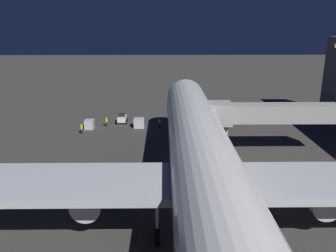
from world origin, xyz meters
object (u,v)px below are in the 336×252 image
(airliner_at_gate, at_px, (207,174))
(jet_bridge, at_px, (262,113))
(baggage_container_near_belt, at_px, (89,124))
(ground_crew_marshaller_fwd, at_px, (106,122))
(baggage_container_mid_row, at_px, (139,123))
(ground_crew_near_nose_gear, at_px, (160,122))
(traffic_cone_nose_port, at_px, (197,127))
(baggage_tug_spare, at_px, (122,119))
(ground_crew_by_belt_loader, at_px, (82,128))
(traffic_cone_nose_starboard, at_px, (172,127))

(airliner_at_gate, relative_size, jet_bridge, 3.67)
(baggage_container_near_belt, relative_size, ground_crew_marshaller_fwd, 1.02)
(baggage_container_near_belt, relative_size, baggage_container_mid_row, 0.97)
(ground_crew_near_nose_gear, height_order, traffic_cone_nose_port, ground_crew_near_nose_gear)
(airliner_at_gate, height_order, baggage_tug_spare, airliner_at_gate)
(airliner_at_gate, bearing_deg, baggage_tug_spare, -72.23)
(baggage_container_near_belt, xyz_separation_m, baggage_container_mid_row, (-8.74, -0.56, 0.06))
(airliner_at_gate, distance_m, baggage_container_mid_row, 33.95)
(baggage_container_mid_row, bearing_deg, ground_crew_by_belt_loader, 20.31)
(ground_crew_near_nose_gear, relative_size, ground_crew_marshaller_fwd, 1.02)
(jet_bridge, xyz_separation_m, baggage_tug_spare, (21.43, -16.09, -5.22))
(airliner_at_gate, xyz_separation_m, baggage_container_mid_row, (8.04, -32.59, -5.08))
(ground_crew_marshaller_fwd, relative_size, traffic_cone_nose_port, 3.16)
(airliner_at_gate, height_order, jet_bridge, airliner_at_gate)
(baggage_tug_spare, xyz_separation_m, traffic_cone_nose_starboard, (-9.22, 3.69, -0.51))
(jet_bridge, distance_m, ground_crew_near_nose_gear, 19.98)
(baggage_tug_spare, height_order, ground_crew_near_nose_gear, baggage_tug_spare)
(baggage_container_mid_row, xyz_separation_m, traffic_cone_nose_port, (-10.24, 0.67, -0.57))
(baggage_container_near_belt, bearing_deg, baggage_tug_spare, -146.27)
(jet_bridge, relative_size, ground_crew_by_belt_loader, 10.49)
(baggage_container_near_belt, relative_size, ground_crew_by_belt_loader, 1.02)
(ground_crew_near_nose_gear, distance_m, ground_crew_marshaller_fwd, 9.58)
(airliner_at_gate, relative_size, traffic_cone_nose_starboard, 121.48)
(airliner_at_gate, bearing_deg, baggage_container_mid_row, -76.14)
(baggage_container_near_belt, xyz_separation_m, traffic_cone_nose_port, (-18.98, 0.11, -0.51))
(baggage_container_near_belt, bearing_deg, ground_crew_marshaller_fwd, -158.37)
(ground_crew_by_belt_loader, bearing_deg, traffic_cone_nose_starboard, -169.52)
(baggage_container_near_belt, bearing_deg, ground_crew_by_belt_loader, 76.63)
(traffic_cone_nose_port, bearing_deg, baggage_tug_spare, -15.16)
(airliner_at_gate, distance_m, traffic_cone_nose_port, 32.49)
(jet_bridge, distance_m, baggage_container_near_belt, 30.03)
(jet_bridge, relative_size, traffic_cone_nose_starboard, 33.06)
(baggage_container_near_belt, distance_m, ground_crew_by_belt_loader, 3.02)
(jet_bridge, height_order, traffic_cone_nose_port, jet_bridge)
(jet_bridge, distance_m, baggage_container_mid_row, 22.88)
(baggage_container_near_belt, relative_size, traffic_cone_nose_port, 3.21)
(baggage_tug_spare, height_order, ground_crew_by_belt_loader, baggage_tug_spare)
(baggage_container_near_belt, bearing_deg, traffic_cone_nose_port, 179.68)
(traffic_cone_nose_port, height_order, traffic_cone_nose_starboard, same)
(airliner_at_gate, xyz_separation_m, baggage_tug_spare, (11.42, -35.61, -5.14))
(baggage_container_mid_row, relative_size, traffic_cone_nose_starboard, 3.31)
(ground_crew_marshaller_fwd, xyz_separation_m, traffic_cone_nose_port, (-16.14, 1.23, -0.68))
(baggage_tug_spare, relative_size, traffic_cone_nose_port, 5.09)
(baggage_container_near_belt, bearing_deg, airliner_at_gate, 117.65)
(baggage_tug_spare, xyz_separation_m, ground_crew_near_nose_gear, (-7.03, 3.18, 0.20))
(traffic_cone_nose_port, relative_size, traffic_cone_nose_starboard, 1.00)
(traffic_cone_nose_starboard, bearing_deg, airliner_at_gate, 93.94)
(baggage_container_mid_row, distance_m, traffic_cone_nose_port, 10.28)
(ground_crew_near_nose_gear, distance_m, traffic_cone_nose_starboard, 2.35)
(baggage_tug_spare, xyz_separation_m, ground_crew_by_belt_loader, (6.06, 6.52, 0.17))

